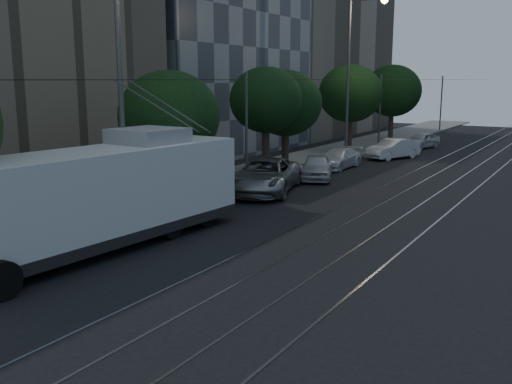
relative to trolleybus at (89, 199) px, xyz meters
The scene contains 17 objects.
ground 4.75m from the trolleybus, 21.25° to the left, with size 120.00×120.00×0.00m, color black.
sidewalk 21.93m from the trolleybus, 98.95° to the left, with size 5.00×90.00×0.15m, color slate.
tram_rails 22.65m from the trolleybus, 73.01° to the left, with size 4.52×90.00×0.02m.
overhead_wires 21.68m from the trolleybus, 92.32° to the left, with size 2.23×90.00×6.00m.
trolleybus is the anchor object (origin of this frame).
pickup_silver 11.70m from the trolleybus, 90.98° to the left, with size 2.85×6.17×1.72m, color #94979B.
car_white_a 16.60m from the trolleybus, 88.64° to the left, with size 1.69×4.21×1.43m, color silver.
car_white_b 21.13m from the trolleybus, 90.54° to the left, with size 1.77×4.35×1.26m, color silver.
car_white_c 27.28m from the trolleybus, 87.06° to the left, with size 1.52×4.37×1.44m, color silver.
car_white_d 34.77m from the trolleybus, 87.69° to the left, with size 1.57×3.90×1.33m, color silver.
tree_1 8.03m from the trolleybus, 109.51° to the left, with size 4.56×4.56×6.04m.
tree_2 16.00m from the trolleybus, 98.75° to the left, with size 4.17×4.17×6.35m.
tree_3 18.27m from the trolleybus, 97.61° to the left, with size 4.42×4.42×6.19m.
tree_4 28.48m from the trolleybus, 94.86° to the left, with size 4.81×4.81×6.74m.
tree_5 38.43m from the trolleybus, 93.59° to the left, with size 5.16×5.16×6.94m.
streetlamp_near 4.84m from the trolleybus, 103.95° to the left, with size 2.28×0.44×9.34m.
streetlamp_far 25.00m from the trolleybus, 91.57° to the left, with size 2.68×0.44×11.22m.
Camera 1 is at (10.00, -14.32, 5.61)m, focal length 40.00 mm.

